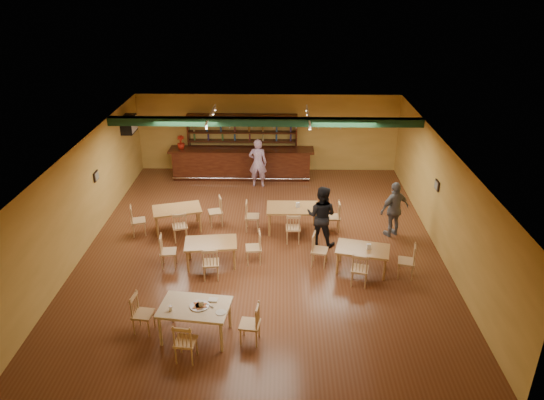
{
  "coord_description": "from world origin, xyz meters",
  "views": [
    {
      "loc": [
        0.54,
        -12.88,
        7.4
      ],
      "look_at": [
        0.27,
        0.6,
        1.15
      ],
      "focal_mm": 33.61,
      "sensor_mm": 36.0,
      "label": 1
    }
  ],
  "objects_px": {
    "dining_table_c": "(211,253)",
    "dining_table_d": "(362,259)",
    "bar_counter": "(242,163)",
    "dining_table_b": "(293,219)",
    "dining_table_a": "(178,219)",
    "near_table": "(196,321)",
    "patron_bar": "(258,163)",
    "patron_right_a": "(321,216)"
  },
  "relations": [
    {
      "from": "dining_table_a",
      "to": "dining_table_b",
      "type": "distance_m",
      "value": 3.5
    },
    {
      "from": "dining_table_c",
      "to": "patron_right_a",
      "type": "height_order",
      "value": "patron_right_a"
    },
    {
      "from": "dining_table_c",
      "to": "patron_bar",
      "type": "distance_m",
      "value": 5.55
    },
    {
      "from": "near_table",
      "to": "dining_table_c",
      "type": "bearing_deg",
      "value": 98.05
    },
    {
      "from": "near_table",
      "to": "patron_bar",
      "type": "distance_m",
      "value": 8.44
    },
    {
      "from": "dining_table_c",
      "to": "patron_bar",
      "type": "bearing_deg",
      "value": 73.17
    },
    {
      "from": "dining_table_c",
      "to": "dining_table_b",
      "type": "bearing_deg",
      "value": 35.97
    },
    {
      "from": "near_table",
      "to": "patron_right_a",
      "type": "xyz_separation_m",
      "value": [
        2.97,
        4.15,
        0.5
      ]
    },
    {
      "from": "dining_table_b",
      "to": "dining_table_d",
      "type": "height_order",
      "value": "dining_table_b"
    },
    {
      "from": "patron_right_a",
      "to": "dining_table_a",
      "type": "bearing_deg",
      "value": 9.63
    },
    {
      "from": "dining_table_d",
      "to": "near_table",
      "type": "distance_m",
      "value": 4.81
    },
    {
      "from": "dining_table_b",
      "to": "patron_bar",
      "type": "height_order",
      "value": "patron_bar"
    },
    {
      "from": "dining_table_a",
      "to": "dining_table_d",
      "type": "relative_size",
      "value": 1.05
    },
    {
      "from": "patron_bar",
      "to": "patron_right_a",
      "type": "height_order",
      "value": "same"
    },
    {
      "from": "dining_table_a",
      "to": "patron_right_a",
      "type": "relative_size",
      "value": 0.8
    },
    {
      "from": "dining_table_c",
      "to": "dining_table_d",
      "type": "distance_m",
      "value": 4.02
    },
    {
      "from": "dining_table_c",
      "to": "dining_table_d",
      "type": "relative_size",
      "value": 1.01
    },
    {
      "from": "bar_counter",
      "to": "dining_table_b",
      "type": "bearing_deg",
      "value": -66.36
    },
    {
      "from": "dining_table_a",
      "to": "patron_bar",
      "type": "distance_m",
      "value": 4.18
    },
    {
      "from": "bar_counter",
      "to": "patron_right_a",
      "type": "bearing_deg",
      "value": -62.21
    },
    {
      "from": "dining_table_d",
      "to": "patron_right_a",
      "type": "xyz_separation_m",
      "value": [
        -0.99,
        1.44,
        0.56
      ]
    },
    {
      "from": "dining_table_c",
      "to": "patron_right_a",
      "type": "distance_m",
      "value": 3.3
    },
    {
      "from": "dining_table_a",
      "to": "dining_table_d",
      "type": "distance_m",
      "value": 5.74
    },
    {
      "from": "dining_table_c",
      "to": "patron_bar",
      "type": "xyz_separation_m",
      "value": [
        1.01,
        5.43,
        0.55
      ]
    },
    {
      "from": "bar_counter",
      "to": "dining_table_a",
      "type": "relative_size",
      "value": 3.79
    },
    {
      "from": "dining_table_a",
      "to": "dining_table_d",
      "type": "bearing_deg",
      "value": -39.04
    },
    {
      "from": "dining_table_b",
      "to": "dining_table_a",
      "type": "bearing_deg",
      "value": -179.77
    },
    {
      "from": "dining_table_b",
      "to": "patron_right_a",
      "type": "relative_size",
      "value": 0.87
    },
    {
      "from": "dining_table_a",
      "to": "near_table",
      "type": "distance_m",
      "value": 5.1
    },
    {
      "from": "bar_counter",
      "to": "dining_table_a",
      "type": "height_order",
      "value": "bar_counter"
    },
    {
      "from": "dining_table_d",
      "to": "patron_bar",
      "type": "xyz_separation_m",
      "value": [
        -3.0,
        5.66,
        0.56
      ]
    },
    {
      "from": "dining_table_a",
      "to": "dining_table_c",
      "type": "distance_m",
      "value": 2.36
    },
    {
      "from": "bar_counter",
      "to": "dining_table_b",
      "type": "height_order",
      "value": "bar_counter"
    },
    {
      "from": "bar_counter",
      "to": "dining_table_d",
      "type": "xyz_separation_m",
      "value": [
        3.65,
        -6.49,
        -0.22
      ]
    },
    {
      "from": "dining_table_d",
      "to": "dining_table_b",
      "type": "bearing_deg",
      "value": 141.87
    },
    {
      "from": "bar_counter",
      "to": "dining_table_a",
      "type": "distance_m",
      "value": 4.58
    },
    {
      "from": "dining_table_a",
      "to": "patron_bar",
      "type": "xyz_separation_m",
      "value": [
        2.3,
        3.45,
        0.54
      ]
    },
    {
      "from": "dining_table_a",
      "to": "near_table",
      "type": "height_order",
      "value": "near_table"
    },
    {
      "from": "dining_table_b",
      "to": "patron_bar",
      "type": "relative_size",
      "value": 0.87
    },
    {
      "from": "dining_table_b",
      "to": "dining_table_c",
      "type": "height_order",
      "value": "dining_table_b"
    },
    {
      "from": "patron_right_a",
      "to": "dining_table_b",
      "type": "bearing_deg",
      "value": -25.2
    },
    {
      "from": "bar_counter",
      "to": "dining_table_c",
      "type": "xyz_separation_m",
      "value": [
        -0.36,
        -6.26,
        -0.22
      ]
    }
  ]
}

